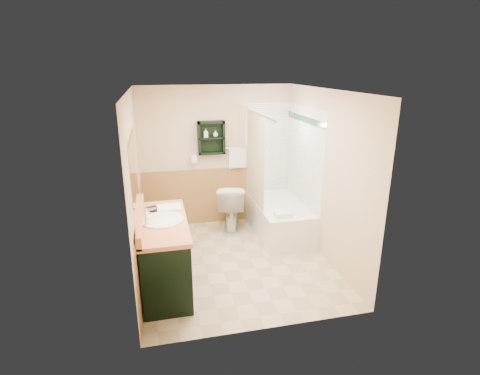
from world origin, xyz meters
name	(u,v)px	position (x,y,z in m)	size (l,w,h in m)	color
floor	(235,261)	(0.00, 0.00, 0.00)	(3.00, 3.00, 0.00)	#C5B790
back_wall	(216,156)	(0.00, 1.52, 1.20)	(2.60, 0.04, 2.40)	beige
left_wall	(134,189)	(-1.32, 0.00, 1.20)	(0.04, 3.00, 2.40)	beige
right_wall	(326,176)	(1.32, 0.00, 1.20)	(0.04, 3.00, 2.40)	beige
ceiling	(235,89)	(0.00, 0.00, 2.42)	(2.60, 3.00, 0.04)	white
wainscot_left	(141,238)	(-1.29, 0.00, 0.50)	(2.98, 2.98, 1.00)	tan
wainscot_back	(218,195)	(0.00, 1.49, 0.50)	(2.58, 2.58, 1.00)	tan
mirror_frame	(134,178)	(-1.27, -0.55, 1.50)	(1.30, 1.30, 1.00)	brown
mirror_glass	(135,178)	(-1.27, -0.55, 1.50)	(1.20, 1.20, 0.90)	white
tile_right	(303,172)	(1.28, 0.75, 1.05)	(1.50, 1.50, 2.10)	white
tile_back	(274,162)	(1.03, 1.48, 1.05)	(0.95, 0.95, 2.10)	white
tile_accent	(305,119)	(1.27, 0.75, 1.90)	(1.50, 1.50, 0.10)	#14462F
wall_shelf	(211,138)	(-0.10, 1.41, 1.55)	(0.45, 0.15, 0.55)	black
hair_dryer	(194,159)	(-0.40, 1.43, 1.20)	(0.10, 0.24, 0.18)	white
towel_bar	(237,148)	(0.35, 1.45, 1.35)	(0.40, 0.06, 0.40)	white
curtain_rod	(259,114)	(0.53, 0.75, 2.00)	(0.03, 0.03, 1.60)	silver
shower_curtain	(255,166)	(0.53, 0.92, 1.15)	(1.05, 1.05, 1.70)	beige
vanity	(165,254)	(-0.99, -0.42, 0.45)	(0.59, 1.43, 0.90)	black
bathtub	(280,218)	(0.93, 0.77, 0.27)	(0.80, 1.50, 0.53)	white
toilet	(231,206)	(0.17, 1.15, 0.40)	(0.45, 0.81, 0.80)	white
counter_towel	(169,208)	(-0.90, -0.05, 0.92)	(0.31, 0.24, 0.04)	white
vanity_book	(148,204)	(-1.16, -0.05, 1.00)	(0.15, 0.02, 0.20)	black
tub_towel	(283,214)	(0.78, 0.23, 0.57)	(0.24, 0.20, 0.07)	white
soap_bottle_a	(206,135)	(-0.19, 1.40, 1.60)	(0.06, 0.14, 0.07)	white
soap_bottle_b	(216,134)	(-0.03, 1.40, 1.61)	(0.08, 0.10, 0.08)	white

